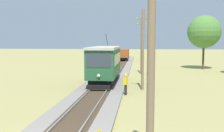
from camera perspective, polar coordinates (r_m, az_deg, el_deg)
red_tram at (r=25.56m, az=-1.60°, el=0.67°), size 2.60×8.54×4.79m
freight_car at (r=55.38m, az=2.48°, el=2.65°), size 2.40×5.20×2.31m
utility_pole_foreground at (r=7.50m, az=8.76°, el=5.11°), size 1.40×0.30×8.46m
utility_pole_near_tram at (r=22.78m, az=6.87°, el=3.77°), size 1.40×0.56×7.17m
utility_pole_mid at (r=34.20m, az=6.58°, el=4.64°), size 1.40×0.25×7.49m
gravel_pile at (r=56.55m, az=-2.19°, el=1.69°), size 2.03×2.03×1.11m
track_worker at (r=20.84m, az=3.07°, el=-3.81°), size 0.35×0.44×1.78m
tree_right_near at (r=42.31m, az=19.84°, el=7.19°), size 5.09×5.09×8.37m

